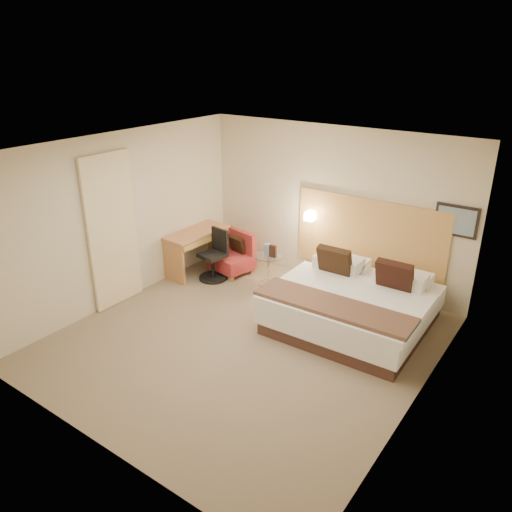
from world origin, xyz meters
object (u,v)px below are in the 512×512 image
Objects in this scene: side_table at (268,268)px; desk_chair at (215,259)px; bed at (353,304)px; lounge_chair at (234,256)px; desk at (197,240)px.

side_table is 0.61× the size of desk_chair.
bed is 2.66m from lounge_chair.
bed is 2.47× the size of desk_chair.
desk_chair is (0.45, -0.06, -0.25)m from desk.
desk is at bearing 172.94° from desk_chair.
lounge_chair is 0.73m from desk.
desk_chair is at bearing -159.32° from side_table.
lounge_chair is at bearing 34.62° from desk.
lounge_chair is at bearing 174.38° from side_table.
desk_chair reaches higher than side_table.
bed is 2.72× the size of lounge_chair.
lounge_chair is at bearing 77.95° from desk_chair.
desk_chair is (-0.92, -0.35, 0.07)m from side_table.
bed reaches higher than side_table.
lounge_chair is (-2.61, 0.49, -0.05)m from bed.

